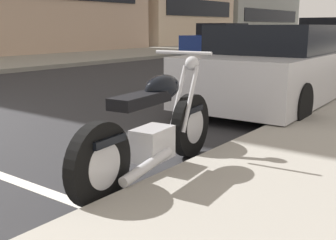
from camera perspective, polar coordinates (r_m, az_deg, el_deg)
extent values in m
cube|color=gray|center=(19.73, -7.92, 8.71)|extent=(120.00, 5.00, 0.14)
cube|color=silver|center=(3.74, -16.16, -9.40)|extent=(0.12, 2.20, 0.01)
cylinder|color=black|center=(4.48, 3.08, -0.75)|extent=(0.68, 0.18, 0.68)
cylinder|color=silver|center=(4.48, 3.08, -0.75)|extent=(0.38, 0.16, 0.37)
cylinder|color=black|center=(3.27, -9.34, -6.04)|extent=(0.68, 0.18, 0.68)
cylinder|color=silver|center=(3.27, -9.34, -6.04)|extent=(0.38, 0.16, 0.37)
cube|color=silver|center=(3.85, -2.13, -3.24)|extent=(0.43, 0.30, 0.30)
cube|color=black|center=(3.61, -3.73, 2.78)|extent=(0.70, 0.29, 0.10)
ellipsoid|color=black|center=(3.90, -0.76, 4.43)|extent=(0.50, 0.29, 0.24)
cube|color=black|center=(3.25, -8.90, -2.70)|extent=(0.38, 0.22, 0.06)
cube|color=black|center=(4.43, 2.99, 1.54)|extent=(0.34, 0.19, 0.06)
cylinder|color=silver|center=(4.33, 1.40, 3.03)|extent=(0.34, 0.08, 0.65)
cylinder|color=silver|center=(4.26, 3.05, 2.87)|extent=(0.34, 0.08, 0.65)
cylinder|color=silver|center=(4.21, 2.06, 9.13)|extent=(0.10, 0.62, 0.04)
sphere|color=silver|center=(4.40, 3.30, 7.70)|extent=(0.15, 0.15, 0.15)
cylinder|color=silver|center=(3.57, -2.82, -6.24)|extent=(0.71, 0.16, 0.16)
cube|color=silver|center=(7.71, 14.88, 6.06)|extent=(4.53, 1.98, 0.78)
cube|color=black|center=(7.53, 14.74, 10.64)|extent=(2.33, 1.77, 0.46)
cylinder|color=black|center=(9.41, 13.10, 5.80)|extent=(0.63, 0.24, 0.62)
cylinder|color=black|center=(6.78, 3.71, 3.56)|extent=(0.63, 0.24, 0.62)
cylinder|color=black|center=(6.10, 17.37, 1.99)|extent=(0.63, 0.24, 0.62)
cylinder|color=black|center=(11.86, 18.80, 6.81)|extent=(0.63, 0.24, 0.62)
cube|color=maroon|center=(32.68, 21.06, 10.74)|extent=(2.48, 5.46, 0.99)
cube|color=black|center=(32.67, 21.18, 12.23)|extent=(2.23, 3.97, 0.71)
cylinder|color=black|center=(32.54, 17.42, 10.30)|extent=(0.33, 0.78, 0.76)
cylinder|color=black|center=(34.21, 18.71, 10.30)|extent=(0.33, 0.78, 0.76)
cube|color=navy|center=(21.18, 7.19, 10.31)|extent=(4.40, 2.19, 0.80)
cube|color=black|center=(21.25, 7.39, 12.15)|extent=(2.14, 1.87, 0.57)
cylinder|color=black|center=(19.55, 6.94, 9.41)|extent=(0.63, 0.27, 0.62)
cylinder|color=black|center=(20.55, 2.94, 9.63)|extent=(0.63, 0.27, 0.62)
cylinder|color=black|center=(21.94, 11.14, 9.61)|extent=(0.63, 0.27, 0.62)
cylinder|color=black|center=(22.84, 7.37, 9.85)|extent=(0.63, 0.27, 0.62)
cube|color=black|center=(30.15, 4.54, 14.92)|extent=(8.03, 0.06, 1.10)
cube|color=black|center=(41.20, 14.05, 13.58)|extent=(11.56, 0.06, 1.10)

